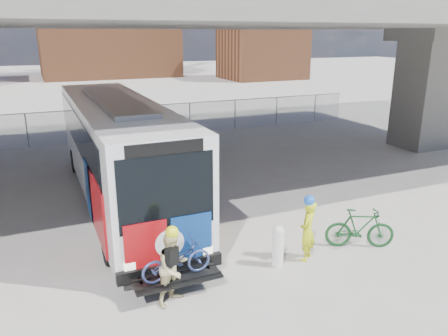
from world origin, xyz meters
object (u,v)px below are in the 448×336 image
cyclist_tan (173,267)px  bike_parked (360,228)px  bus (118,143)px  bollard (278,245)px  cyclist_hivis (308,229)px

cyclist_tan → bike_parked: bearing=-25.0°
cyclist_tan → bike_parked: cyclist_tan is taller
bus → bollard: (2.78, -6.33, -1.50)m
cyclist_hivis → cyclist_tan: bearing=-34.6°
cyclist_tan → bus: bearing=59.5°
cyclist_hivis → cyclist_tan: cyclist_tan is taller
bollard → cyclist_tan: 2.95m
bus → bike_parked: size_ratio=6.78×
bus → bollard: 7.08m
cyclist_hivis → cyclist_tan: 3.81m
bus → cyclist_hivis: (3.65, -6.33, -1.24)m
bollard → cyclist_hivis: bearing=-0.0°
bus → cyclist_tan: size_ratio=7.03×
bus → cyclist_hivis: bearing=-60.0°
bollard → bike_parked: size_ratio=0.59×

